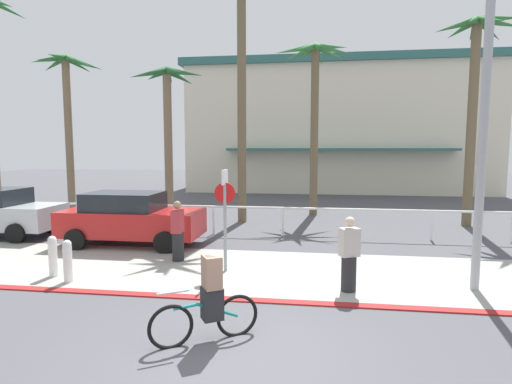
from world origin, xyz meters
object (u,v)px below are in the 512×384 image
at_px(stop_sign_bike_lane, 225,205).
at_px(palm_tree_2, 168,105).
at_px(bollard_1, 68,261).
at_px(streetlight_curb, 490,89).
at_px(palm_tree_1, 67,91).
at_px(palm_tree_4, 315,83).
at_px(palm_tree_5, 476,67).
at_px(pedestrian_0, 349,258).
at_px(palm_tree_3, 242,37).
at_px(pedestrian_1, 178,234).
at_px(car_red_1, 130,218).
at_px(bollard_0, 53,256).
at_px(cyclist_teal_0, 209,299).

height_order(stop_sign_bike_lane, palm_tree_2, palm_tree_2).
height_order(bollard_1, streetlight_curb, streetlight_curb).
relative_size(stop_sign_bike_lane, palm_tree_1, 0.34).
relative_size(palm_tree_4, palm_tree_5, 0.96).
distance_m(stop_sign_bike_lane, palm_tree_4, 10.49).
bearing_deg(pedestrian_0, palm_tree_1, 141.54).
distance_m(streetlight_curb, palm_tree_3, 10.65).
bearing_deg(pedestrian_1, car_red_1, 142.04).
xyz_separation_m(palm_tree_2, pedestrian_0, (7.09, -8.65, -4.19)).
xyz_separation_m(stop_sign_bike_lane, bollard_0, (-4.01, -1.00, -1.16)).
height_order(stop_sign_bike_lane, pedestrian_1, stop_sign_bike_lane).
relative_size(stop_sign_bike_lane, car_red_1, 0.58).
relative_size(bollard_0, cyclist_teal_0, 0.63).
relative_size(palm_tree_5, pedestrian_0, 4.94).
bearing_deg(bollard_0, palm_tree_3, 68.06).
relative_size(bollard_0, palm_tree_5, 0.12).
bearing_deg(bollard_1, stop_sign_bike_lane, 21.62).
bearing_deg(palm_tree_2, palm_tree_3, -10.01).
relative_size(bollard_0, bollard_1, 1.00).
distance_m(bollard_0, palm_tree_3, 11.10).
relative_size(bollard_0, streetlight_curb, 0.13).
height_order(streetlight_curb, palm_tree_4, palm_tree_4).
height_order(bollard_0, palm_tree_3, palm_tree_3).
distance_m(cyclist_teal_0, pedestrian_1, 4.89).
xyz_separation_m(stop_sign_bike_lane, bollard_1, (-3.40, -1.35, -1.16)).
distance_m(palm_tree_1, pedestrian_1, 12.73).
distance_m(stop_sign_bike_lane, cyclist_teal_0, 3.88).
distance_m(stop_sign_bike_lane, bollard_1, 3.84).
relative_size(bollard_0, pedestrian_0, 0.61).
bearing_deg(pedestrian_0, cyclist_teal_0, -132.23).
distance_m(bollard_0, car_red_1, 3.44).
relative_size(streetlight_curb, cyclist_teal_0, 4.73).
height_order(palm_tree_3, car_red_1, palm_tree_3).
bearing_deg(car_red_1, streetlight_curb, -19.13).
relative_size(bollard_1, pedestrian_1, 0.60).
height_order(streetlight_curb, palm_tree_1, palm_tree_1).
height_order(bollard_0, cyclist_teal_0, cyclist_teal_0).
distance_m(stop_sign_bike_lane, palm_tree_5, 11.92).
bearing_deg(palm_tree_1, palm_tree_2, -14.27).
bearing_deg(palm_tree_1, car_red_1, -47.15).
relative_size(palm_tree_3, cyclist_teal_0, 6.40).
distance_m(palm_tree_1, palm_tree_2, 5.83).
bearing_deg(cyclist_teal_0, stop_sign_bike_lane, 98.37).
bearing_deg(streetlight_curb, stop_sign_bike_lane, 171.73).
distance_m(bollard_1, palm_tree_4, 13.22).
xyz_separation_m(stop_sign_bike_lane, pedestrian_1, (-1.48, 0.74, -0.91)).
xyz_separation_m(bollard_0, pedestrian_1, (2.53, 1.74, 0.25)).
relative_size(stop_sign_bike_lane, pedestrian_1, 1.53).
xyz_separation_m(bollard_1, pedestrian_1, (1.92, 2.09, 0.25)).
bearing_deg(palm_tree_2, palm_tree_4, 15.39).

